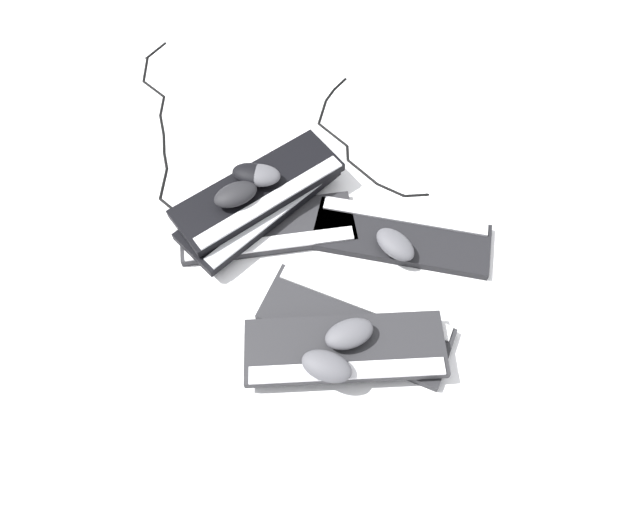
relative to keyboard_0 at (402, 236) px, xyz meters
name	(u,v)px	position (x,y,z in m)	size (l,w,h in m)	color
ground_plane	(337,244)	(-0.13, 0.09, -0.01)	(3.20, 3.20, 0.00)	white
keyboard_0	(402,236)	(0.00, 0.00, 0.00)	(0.39, 0.44, 0.03)	black
keyboard_1	(268,229)	(-0.24, 0.24, 0.00)	(0.45, 0.36, 0.03)	#232326
keyboard_2	(356,323)	(-0.25, -0.10, 0.00)	(0.33, 0.46, 0.03)	#232326
keyboard_3	(260,204)	(-0.22, 0.29, 0.03)	(0.45, 0.18, 0.03)	black
keyboard_4	(345,350)	(-0.32, -0.14, 0.03)	(0.44, 0.39, 0.03)	#232326
keyboard_5	(259,190)	(-0.21, 0.31, 0.06)	(0.45, 0.18, 0.03)	black
mouse_0	(254,175)	(-0.20, 0.33, 0.10)	(0.11, 0.07, 0.04)	black
mouse_1	(258,175)	(-0.20, 0.32, 0.10)	(0.11, 0.07, 0.04)	#4C4C51
mouse_2	(327,366)	(-0.38, -0.15, 0.07)	(0.11, 0.07, 0.04)	#4C4C51
mouse_3	(395,244)	(-0.05, -0.02, 0.04)	(0.11, 0.07, 0.04)	#4C4C51
mouse_4	(349,334)	(-0.30, -0.13, 0.07)	(0.11, 0.07, 0.04)	#4C4C51
mouse_5	(236,194)	(-0.27, 0.31, 0.10)	(0.11, 0.07, 0.04)	black
cable_0	(163,128)	(-0.25, 0.71, -0.01)	(0.35, 0.62, 0.01)	black
cable_1	(353,142)	(0.12, 0.31, -0.01)	(0.22, 0.48, 0.01)	black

